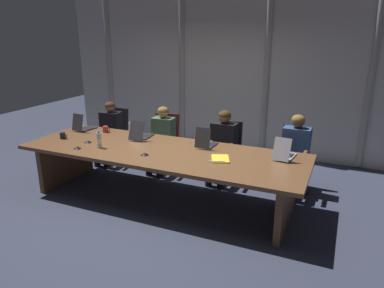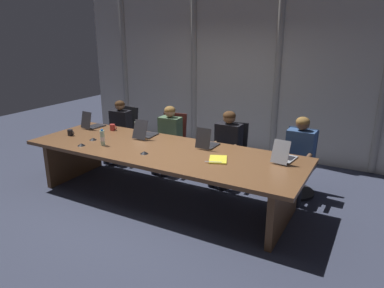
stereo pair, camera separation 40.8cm
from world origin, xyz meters
TOP-DOWN VIEW (x-y plane):
  - ground_plane at (0.00, 0.00)m, footprint 13.73×13.73m
  - conference_table at (0.00, 0.00)m, footprint 3.97×1.32m
  - curtain_backdrop at (-0.00, 2.56)m, footprint 6.87×0.17m
  - laptop_left_end at (-1.67, 0.39)m, footprint 0.25×0.38m
  - laptop_left_mid at (-0.55, 0.38)m, footprint 0.26×0.45m
  - laptop_center at (0.51, 0.38)m, footprint 0.23×0.37m
  - laptop_right_mid at (1.61, 0.36)m, footprint 0.26×0.43m
  - office_chair_left_end at (-1.65, 1.15)m, footprint 0.60×0.60m
  - office_chair_left_mid at (-0.58, 1.15)m, footprint 0.60×0.60m
  - office_chair_center at (0.57, 1.14)m, footprint 0.60×0.60m
  - office_chair_right_mid at (1.61, 1.15)m, footprint 0.60×0.60m
  - person_left_end at (-1.62, 0.98)m, footprint 0.40×0.56m
  - person_left_mid at (-0.54, 0.98)m, footprint 0.39×0.55m
  - person_center at (0.54, 0.99)m, footprint 0.41×0.55m
  - person_right_mid at (1.65, 0.99)m, footprint 0.40×0.55m
  - water_bottle_primary at (-0.83, 0.51)m, footprint 0.06×0.06m
  - water_bottle_secondary at (-0.84, -0.26)m, footprint 0.07×0.07m
  - coffee_mug_near at (-1.26, 0.43)m, footprint 0.13×0.09m
  - coffee_mug_far at (-1.63, -0.13)m, footprint 0.13×0.08m
  - conference_mic_left_side at (-1.10, -0.43)m, footprint 0.11×0.11m
  - conference_mic_middle at (-1.15, -0.14)m, footprint 0.11×0.11m
  - conference_mic_right_side at (-0.10, -0.28)m, footprint 0.11×0.11m
  - spiral_notepad at (0.87, -0.03)m, footprint 0.32×0.36m

SIDE VIEW (x-z plane):
  - ground_plane at x=0.00m, z-range 0.00..0.00m
  - office_chair_center at x=0.57m, z-range -0.12..0.79m
  - office_chair_left_mid at x=-0.58m, z-range -0.12..0.81m
  - office_chair_left_end at x=-1.65m, z-range -0.12..0.82m
  - office_chair_right_mid at x=1.61m, z-range -0.12..0.83m
  - conference_table at x=0.00m, z-range 0.23..0.98m
  - person_left_end at x=-1.62m, z-range 0.07..1.17m
  - person_left_mid at x=-0.54m, z-range 0.07..1.18m
  - person_center at x=0.54m, z-range 0.08..1.22m
  - person_right_mid at x=1.65m, z-range 0.08..1.25m
  - spiral_notepad at x=0.87m, z-range 0.74..0.77m
  - conference_mic_left_side at x=-1.10m, z-range 0.75..0.78m
  - conference_mic_middle at x=-1.15m, z-range 0.75..0.78m
  - conference_mic_right_side at x=-0.10m, z-range 0.75..0.78m
  - coffee_mug_far at x=-1.63m, z-range 0.75..0.84m
  - coffee_mug_near at x=-1.26m, z-range 0.75..0.85m
  - laptop_left_mid at x=-0.55m, z-range 0.66..0.95m
  - laptop_left_end at x=-1.67m, z-range 0.66..0.95m
  - laptop_right_mid at x=1.61m, z-range 0.66..0.96m
  - laptop_center at x=0.51m, z-range 0.66..0.96m
  - water_bottle_primary at x=-0.83m, z-range 0.74..0.94m
  - water_bottle_secondary at x=-0.84m, z-range 0.74..0.98m
  - curtain_backdrop at x=0.00m, z-range 0.00..3.14m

